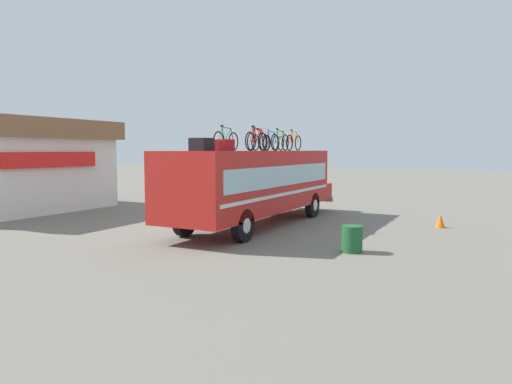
{
  "coord_description": "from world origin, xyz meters",
  "views": [
    {
      "loc": [
        -16.16,
        -8.42,
        2.97
      ],
      "look_at": [
        0.12,
        0.0,
        1.33
      ],
      "focal_mm": 32.95,
      "sensor_mm": 36.0,
      "label": 1
    }
  ],
  "objects_px": {
    "rooftop_bicycle_6": "(271,142)",
    "rooftop_bicycle_5": "(280,141)",
    "rooftop_bicycle_8": "(285,143)",
    "trash_bin": "(352,239)",
    "rooftop_bicycle_7": "(294,142)",
    "rooftop_bicycle_4": "(261,142)",
    "traffic_cone": "(440,221)",
    "rooftop_bicycle_1": "(226,140)",
    "luggage_bag_2": "(216,146)",
    "luggage_bag_1": "(202,144)",
    "bus": "(257,182)",
    "rooftop_bicycle_3": "(258,141)",
    "rooftop_bicycle_2": "(256,140)",
    "luggage_bag_3": "(224,145)"
  },
  "relations": [
    {
      "from": "luggage_bag_2",
      "to": "rooftop_bicycle_3",
      "type": "bearing_deg",
      "value": 1.36
    },
    {
      "from": "rooftop_bicycle_3",
      "to": "luggage_bag_1",
      "type": "bearing_deg",
      "value": -178.5
    },
    {
      "from": "rooftop_bicycle_7",
      "to": "rooftop_bicycle_8",
      "type": "xyz_separation_m",
      "value": [
        0.79,
        0.77,
        -0.02
      ]
    },
    {
      "from": "bus",
      "to": "rooftop_bicycle_6",
      "type": "distance_m",
      "value": 2.72
    },
    {
      "from": "bus",
      "to": "rooftop_bicycle_4",
      "type": "distance_m",
      "value": 1.69
    },
    {
      "from": "rooftop_bicycle_5",
      "to": "rooftop_bicycle_7",
      "type": "relative_size",
      "value": 1.04
    },
    {
      "from": "rooftop_bicycle_3",
      "to": "trash_bin",
      "type": "relative_size",
      "value": 2.2
    },
    {
      "from": "rooftop_bicycle_3",
      "to": "rooftop_bicycle_7",
      "type": "height_order",
      "value": "same"
    },
    {
      "from": "rooftop_bicycle_4",
      "to": "trash_bin",
      "type": "bearing_deg",
      "value": -127.31
    },
    {
      "from": "rooftop_bicycle_6",
      "to": "luggage_bag_2",
      "type": "bearing_deg",
      "value": -173.51
    },
    {
      "from": "rooftop_bicycle_2",
      "to": "traffic_cone",
      "type": "bearing_deg",
      "value": -59.47
    },
    {
      "from": "luggage_bag_2",
      "to": "rooftop_bicycle_8",
      "type": "height_order",
      "value": "rooftop_bicycle_8"
    },
    {
      "from": "rooftop_bicycle_2",
      "to": "rooftop_bicycle_5",
      "type": "xyz_separation_m",
      "value": [
        2.2,
        0.03,
        -0.0
      ]
    },
    {
      "from": "luggage_bag_1",
      "to": "rooftop_bicycle_5",
      "type": "height_order",
      "value": "rooftop_bicycle_5"
    },
    {
      "from": "rooftop_bicycle_3",
      "to": "rooftop_bicycle_4",
      "type": "relative_size",
      "value": 1.02
    },
    {
      "from": "rooftop_bicycle_6",
      "to": "rooftop_bicycle_5",
      "type": "bearing_deg",
      "value": -134.71
    },
    {
      "from": "rooftop_bicycle_5",
      "to": "rooftop_bicycle_6",
      "type": "bearing_deg",
      "value": 45.29
    },
    {
      "from": "bus",
      "to": "rooftop_bicycle_8",
      "type": "distance_m",
      "value": 4.03
    },
    {
      "from": "luggage_bag_1",
      "to": "rooftop_bicycle_8",
      "type": "relative_size",
      "value": 0.37
    },
    {
      "from": "luggage_bag_2",
      "to": "rooftop_bicycle_5",
      "type": "xyz_separation_m",
      "value": [
        4.67,
        -0.17,
        0.22
      ]
    },
    {
      "from": "rooftop_bicycle_6",
      "to": "traffic_cone",
      "type": "height_order",
      "value": "rooftop_bicycle_6"
    },
    {
      "from": "rooftop_bicycle_1",
      "to": "traffic_cone",
      "type": "height_order",
      "value": "rooftop_bicycle_1"
    },
    {
      "from": "rooftop_bicycle_8",
      "to": "trash_bin",
      "type": "relative_size",
      "value": 2.14
    },
    {
      "from": "luggage_bag_1",
      "to": "traffic_cone",
      "type": "height_order",
      "value": "luggage_bag_1"
    },
    {
      "from": "rooftop_bicycle_5",
      "to": "trash_bin",
      "type": "xyz_separation_m",
      "value": [
        -4.43,
        -4.33,
        -2.93
      ]
    },
    {
      "from": "rooftop_bicycle_2",
      "to": "rooftop_bicycle_7",
      "type": "relative_size",
      "value": 1.02
    },
    {
      "from": "rooftop_bicycle_2",
      "to": "trash_bin",
      "type": "relative_size",
      "value": 2.19
    },
    {
      "from": "rooftop_bicycle_1",
      "to": "trash_bin",
      "type": "height_order",
      "value": "rooftop_bicycle_1"
    },
    {
      "from": "luggage_bag_3",
      "to": "rooftop_bicycle_1",
      "type": "xyz_separation_m",
      "value": [
        0.67,
        0.33,
        0.18
      ]
    },
    {
      "from": "rooftop_bicycle_5",
      "to": "rooftop_bicycle_8",
      "type": "relative_size",
      "value": 1.04
    },
    {
      "from": "rooftop_bicycle_3",
      "to": "rooftop_bicycle_7",
      "type": "distance_m",
      "value": 3.06
    },
    {
      "from": "rooftop_bicycle_5",
      "to": "bus",
      "type": "bearing_deg",
      "value": 164.96
    },
    {
      "from": "luggage_bag_3",
      "to": "rooftop_bicycle_7",
      "type": "xyz_separation_m",
      "value": [
        5.21,
        -0.41,
        0.18
      ]
    },
    {
      "from": "rooftop_bicycle_8",
      "to": "bus",
      "type": "bearing_deg",
      "value": -173.61
    },
    {
      "from": "bus",
      "to": "rooftop_bicycle_2",
      "type": "bearing_deg",
      "value": -153.61
    },
    {
      "from": "traffic_cone",
      "to": "rooftop_bicycle_1",
      "type": "bearing_deg",
      "value": 122.76
    },
    {
      "from": "luggage_bag_1",
      "to": "rooftop_bicycle_3",
      "type": "xyz_separation_m",
      "value": [
        4.0,
        0.11,
        0.18
      ]
    },
    {
      "from": "bus",
      "to": "luggage_bag_2",
      "type": "height_order",
      "value": "luggage_bag_2"
    },
    {
      "from": "rooftop_bicycle_6",
      "to": "rooftop_bicycle_4",
      "type": "bearing_deg",
      "value": -168.57
    },
    {
      "from": "luggage_bag_2",
      "to": "rooftop_bicycle_1",
      "type": "relative_size",
      "value": 0.29
    },
    {
      "from": "rooftop_bicycle_1",
      "to": "rooftop_bicycle_7",
      "type": "relative_size",
      "value": 1.04
    },
    {
      "from": "rooftop_bicycle_4",
      "to": "trash_bin",
      "type": "xyz_separation_m",
      "value": [
        -3.66,
        -4.81,
        -2.92
      ]
    },
    {
      "from": "rooftop_bicycle_5",
      "to": "luggage_bag_2",
      "type": "bearing_deg",
      "value": 177.92
    },
    {
      "from": "luggage_bag_2",
      "to": "rooftop_bicycle_5",
      "type": "relative_size",
      "value": 0.29
    },
    {
      "from": "luggage_bag_1",
      "to": "rooftop_bicycle_1",
      "type": "height_order",
      "value": "rooftop_bicycle_1"
    },
    {
      "from": "rooftop_bicycle_6",
      "to": "luggage_bag_3",
      "type": "bearing_deg",
      "value": -175.38
    },
    {
      "from": "rooftop_bicycle_4",
      "to": "rooftop_bicycle_3",
      "type": "bearing_deg",
      "value": -163.29
    },
    {
      "from": "luggage_bag_3",
      "to": "rooftop_bicycle_3",
      "type": "xyz_separation_m",
      "value": [
        2.16,
        -0.18,
        0.18
      ]
    },
    {
      "from": "bus",
      "to": "rooftop_bicycle_5",
      "type": "height_order",
      "value": "rooftop_bicycle_5"
    },
    {
      "from": "luggage_bag_1",
      "to": "rooftop_bicycle_7",
      "type": "distance_m",
      "value": 7.05
    }
  ]
}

